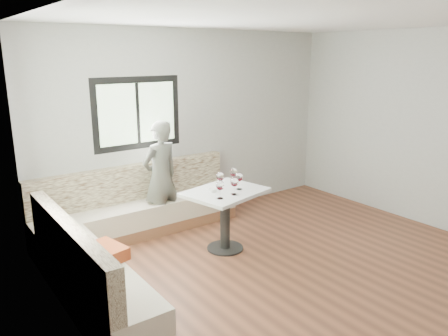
{
  "coord_description": "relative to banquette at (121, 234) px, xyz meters",
  "views": [
    {
      "loc": [
        -3.47,
        -3.06,
        2.46
      ],
      "look_at": [
        -0.34,
        1.23,
        1.05
      ],
      "focal_mm": 35.0,
      "sensor_mm": 36.0,
      "label": 1
    }
  ],
  "objects": [
    {
      "name": "table",
      "position": [
        1.19,
        -0.49,
        0.26
      ],
      "size": [
        1.1,
        0.94,
        0.79
      ],
      "rotation": [
        0.0,
        0.0,
        0.23
      ],
      "color": "black",
      "rests_on": "ground"
    },
    {
      "name": "olive_ramekin",
      "position": [
        1.05,
        -0.44,
        0.48
      ],
      "size": [
        0.1,
        0.1,
        0.04
      ],
      "color": "white",
      "rests_on": "table"
    },
    {
      "name": "wine_glass_b",
      "position": [
        1.19,
        -0.69,
        0.61
      ],
      "size": [
        0.1,
        0.1,
        0.22
      ],
      "color": "white",
      "rests_on": "table"
    },
    {
      "name": "person",
      "position": [
        0.83,
        0.53,
        0.46
      ],
      "size": [
        0.64,
        0.49,
        1.58
      ],
      "primitive_type": "imported",
      "rotation": [
        0.0,
        0.0,
        3.35
      ],
      "color": "#56574D",
      "rests_on": "ground"
    },
    {
      "name": "wine_glass_c",
      "position": [
        1.37,
        -0.55,
        0.61
      ],
      "size": [
        0.1,
        0.1,
        0.22
      ],
      "color": "white",
      "rests_on": "table"
    },
    {
      "name": "wine_glass_a",
      "position": [
        0.96,
        -0.71,
        0.61
      ],
      "size": [
        0.1,
        0.1,
        0.22
      ],
      "color": "white",
      "rests_on": "table"
    },
    {
      "name": "wine_glass_e",
      "position": [
        1.45,
        -0.33,
        0.61
      ],
      "size": [
        0.1,
        0.1,
        0.22
      ],
      "color": "white",
      "rests_on": "table"
    },
    {
      "name": "room",
      "position": [
        1.51,
        -1.55,
        1.08
      ],
      "size": [
        5.01,
        5.01,
        2.81
      ],
      "color": "brown",
      "rests_on": "ground"
    },
    {
      "name": "wine_glass_d",
      "position": [
        1.19,
        -0.39,
        0.61
      ],
      "size": [
        0.1,
        0.1,
        0.22
      ],
      "color": "white",
      "rests_on": "table"
    },
    {
      "name": "banquette",
      "position": [
        0.0,
        0.0,
        0.0
      ],
      "size": [
        2.9,
        2.8,
        0.95
      ],
      "color": "brown",
      "rests_on": "ground"
    }
  ]
}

